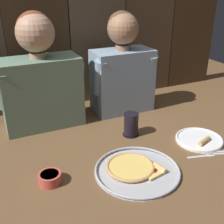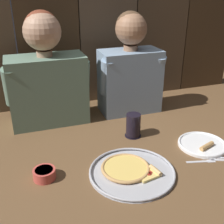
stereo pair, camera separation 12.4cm
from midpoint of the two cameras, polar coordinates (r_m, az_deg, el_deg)
The scene contains 9 objects.
ground_plane at distance 1.32m, azimuth 4.02°, elevation -8.95°, with size 3.20×3.20×0.00m, color brown.
pizza_tray at distance 1.22m, azimuth 6.65°, elevation -11.62°, with size 0.36×0.36×0.03m.
dinner_plate at distance 1.47m, azimuth 19.89°, elevation -6.12°, with size 0.23×0.23×0.03m.
drinking_glass at distance 1.46m, azimuth 6.69°, elevation -2.73°, with size 0.09×0.09×0.12m.
dipping_bowl at distance 1.19m, azimuth -10.40°, elevation -12.04°, with size 0.09×0.09×0.04m.
table_fork at distance 1.36m, azimuth 20.10°, elevation -9.28°, with size 0.13×0.05×0.01m.
table_knife at distance 1.41m, azimuth 22.93°, elevation -8.45°, with size 0.15×0.07×0.01m.
diner_left at distance 1.55m, azimuth -10.69°, elevation 7.34°, with size 0.44×0.21×0.60m.
diner_right at distance 1.68m, azimuth 5.78°, elevation 8.81°, with size 0.38×0.20×0.58m.
Camera 2 is at (-0.38, -1.03, 0.73)m, focal length 45.92 mm.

